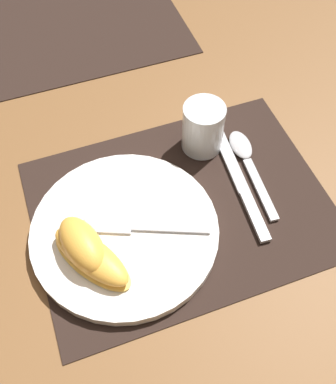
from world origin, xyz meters
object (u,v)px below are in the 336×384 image
plate (125,231)px  citrus_wedge_0 (83,245)px  juice_glass (203,130)px  knife (241,184)px  spoon (246,156)px  fork (137,226)px  citrus_wedge_1 (91,257)px

plate → citrus_wedge_0: (-0.06, -0.02, 0.03)m
citrus_wedge_0 → plate: bearing=14.8°
juice_glass → knife: size_ratio=0.39×
plate → citrus_wedge_0: 0.07m
plate → spoon: plate is taller
plate → juice_glass: 0.21m
spoon → citrus_wedge_0: citrus_wedge_0 is taller
juice_glass → fork: size_ratio=0.49×
citrus_wedge_0 → spoon: bearing=16.3°
plate → citrus_wedge_1: 0.07m
spoon → knife: bearing=-122.8°
juice_glass → citrus_wedge_1: size_ratio=0.61×
fork → citrus_wedge_0: bearing=-171.2°
juice_glass → citrus_wedge_1: 0.27m
citrus_wedge_1 → plate: bearing=31.1°
juice_glass → citrus_wedge_1: juice_glass is taller
plate → spoon: 0.24m
juice_glass → fork: juice_glass is taller
knife → fork: bearing=-172.1°
knife → citrus_wedge_0: 0.26m
plate → knife: (0.20, 0.02, -0.01)m
fork → citrus_wedge_1: citrus_wedge_1 is taller
juice_glass → citrus_wedge_0: juice_glass is taller
fork → juice_glass: bearing=38.9°
knife → spoon: (0.03, 0.05, 0.00)m
plate → citrus_wedge_0: bearing=-165.2°
plate → citrus_wedge_1: (-0.06, -0.03, 0.02)m
citrus_wedge_0 → citrus_wedge_1: citrus_wedge_0 is taller
juice_glass → citrus_wedge_0: (-0.23, -0.14, -0.00)m
juice_glass → fork: bearing=-141.1°
spoon → fork: fork is taller
knife → citrus_wedge_1: bearing=-167.9°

